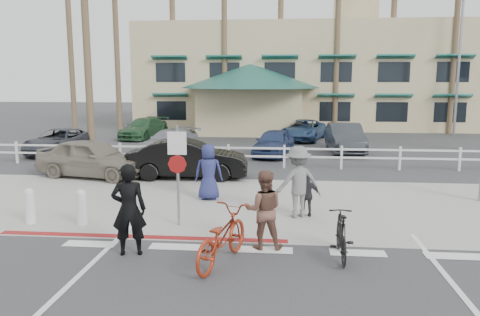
# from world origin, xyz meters

# --- Properties ---
(ground) EXTENTS (140.00, 140.00, 0.00)m
(ground) POSITION_xyz_m (0.00, 0.00, 0.00)
(ground) COLOR #333335
(bike_path) EXTENTS (12.00, 16.00, 0.01)m
(bike_path) POSITION_xyz_m (0.00, -2.00, 0.00)
(bike_path) COLOR #333335
(bike_path) RESTS_ON ground
(sidewalk_plaza) EXTENTS (22.00, 7.00, 0.01)m
(sidewalk_plaza) POSITION_xyz_m (0.00, 4.50, 0.01)
(sidewalk_plaza) COLOR gray
(sidewalk_plaza) RESTS_ON ground
(cross_street) EXTENTS (40.00, 5.00, 0.01)m
(cross_street) POSITION_xyz_m (0.00, 8.50, 0.00)
(cross_street) COLOR #333335
(cross_street) RESTS_ON ground
(parking_lot) EXTENTS (50.00, 16.00, 0.01)m
(parking_lot) POSITION_xyz_m (0.00, 18.00, 0.00)
(parking_lot) COLOR #333335
(parking_lot) RESTS_ON ground
(curb_red) EXTENTS (7.00, 0.25, 0.02)m
(curb_red) POSITION_xyz_m (-3.00, 1.20, 0.01)
(curb_red) COLOR maroon
(curb_red) RESTS_ON ground
(rail_fence) EXTENTS (29.40, 0.16, 1.00)m
(rail_fence) POSITION_xyz_m (0.50, 10.50, 0.50)
(rail_fence) COLOR silver
(rail_fence) RESTS_ON ground
(building) EXTENTS (28.00, 16.00, 11.30)m
(building) POSITION_xyz_m (2.00, 31.00, 5.65)
(building) COLOR #CDBB8C
(building) RESTS_ON ground
(sign_post) EXTENTS (0.50, 0.10, 2.90)m
(sign_post) POSITION_xyz_m (-2.30, 2.20, 1.45)
(sign_post) COLOR gray
(sign_post) RESTS_ON ground
(bollard_0) EXTENTS (0.26, 0.26, 0.95)m
(bollard_0) POSITION_xyz_m (-4.80, 2.00, 0.47)
(bollard_0) COLOR silver
(bollard_0) RESTS_ON ground
(bollard_1) EXTENTS (0.26, 0.26, 0.95)m
(bollard_1) POSITION_xyz_m (-6.20, 2.00, 0.47)
(bollard_1) COLOR silver
(bollard_1) RESTS_ON ground
(streetlight_1) EXTENTS (0.60, 2.00, 9.50)m
(streetlight_1) POSITION_xyz_m (12.00, 24.00, 4.75)
(streetlight_1) COLOR gray
(streetlight_1) RESTS_ON ground
(palm_0) EXTENTS (4.00, 4.00, 15.00)m
(palm_0) POSITION_xyz_m (-16.00, 26.00, 7.50)
(palm_0) COLOR #225520
(palm_0) RESTS_ON ground
(palm_1) EXTENTS (4.00, 4.00, 13.00)m
(palm_1) POSITION_xyz_m (-12.00, 25.00, 6.50)
(palm_1) COLOR #225520
(palm_1) RESTS_ON ground
(palm_2) EXTENTS (4.00, 4.00, 16.00)m
(palm_2) POSITION_xyz_m (-8.00, 26.00, 8.00)
(palm_2) COLOR #225520
(palm_2) RESTS_ON ground
(palm_3) EXTENTS (4.00, 4.00, 14.00)m
(palm_3) POSITION_xyz_m (-4.00, 25.00, 7.00)
(palm_3) COLOR #225520
(palm_3) RESTS_ON ground
(palm_4) EXTENTS (4.00, 4.00, 15.00)m
(palm_4) POSITION_xyz_m (0.00, 26.00, 7.50)
(palm_4) COLOR #225520
(palm_4) RESTS_ON ground
(palm_5) EXTENTS (4.00, 4.00, 13.00)m
(palm_5) POSITION_xyz_m (4.00, 25.00, 6.50)
(palm_5) COLOR #225520
(palm_5) RESTS_ON ground
(palm_6) EXTENTS (4.00, 4.00, 17.00)m
(palm_6) POSITION_xyz_m (8.00, 26.00, 8.50)
(palm_6) COLOR #225520
(palm_6) RESTS_ON ground
(palm_7) EXTENTS (4.00, 4.00, 14.00)m
(palm_7) POSITION_xyz_m (12.00, 25.00, 7.00)
(palm_7) COLOR #225520
(palm_7) RESTS_ON ground
(palm_10) EXTENTS (4.00, 4.00, 12.00)m
(palm_10) POSITION_xyz_m (-10.00, 15.00, 6.00)
(palm_10) COLOR #225520
(palm_10) RESTS_ON ground
(bike_red) EXTENTS (1.39, 2.30, 1.14)m
(bike_red) POSITION_xyz_m (-0.86, -0.23, 0.57)
(bike_red) COLOR maroon
(bike_red) RESTS_ON ground
(rider_red) EXTENTS (0.81, 0.62, 2.00)m
(rider_red) POSITION_xyz_m (-2.88, 0.09, 1.00)
(rider_red) COLOR black
(rider_red) RESTS_ON ground
(bike_black) EXTENTS (0.50, 1.69, 1.01)m
(bike_black) POSITION_xyz_m (1.60, 0.31, 0.51)
(bike_black) COLOR black
(bike_black) RESTS_ON ground
(rider_black) EXTENTS (0.90, 0.72, 1.77)m
(rider_black) POSITION_xyz_m (-0.05, 0.75, 0.89)
(rider_black) COLOR brown
(rider_black) RESTS_ON ground
(pedestrian_a) EXTENTS (1.46, 1.18, 1.97)m
(pedestrian_a) POSITION_xyz_m (0.77, 3.26, 0.98)
(pedestrian_a) COLOR slate
(pedestrian_a) RESTS_ON ground
(pedestrian_child) EXTENTS (0.72, 0.31, 1.22)m
(pedestrian_child) POSITION_xyz_m (1.03, 3.31, 0.61)
(pedestrian_child) COLOR #27262A
(pedestrian_child) RESTS_ON ground
(pedestrian_b) EXTENTS (0.91, 0.63, 1.77)m
(pedestrian_b) POSITION_xyz_m (-1.96, 4.93, 0.89)
(pedestrian_b) COLOR navy
(pedestrian_b) RESTS_ON ground
(car_white_sedan) EXTENTS (4.61, 1.84, 1.49)m
(car_white_sedan) POSITION_xyz_m (-3.26, 8.09, 0.74)
(car_white_sedan) COLOR black
(car_white_sedan) RESTS_ON ground
(car_red_compact) EXTENTS (4.68, 2.74, 1.50)m
(car_red_compact) POSITION_xyz_m (-6.99, 7.94, 0.75)
(car_red_compact) COLOR gray
(car_red_compact) RESTS_ON ground
(lot_car_0) EXTENTS (2.25, 4.60, 1.26)m
(lot_car_0) POSITION_xyz_m (-11.11, 13.55, 0.63)
(lot_car_0) COLOR #2C3038
(lot_car_0) RESTS_ON ground
(lot_car_1) EXTENTS (2.99, 4.48, 1.20)m
(lot_car_1) POSITION_xyz_m (-5.52, 14.17, 0.60)
(lot_car_1) COLOR gray
(lot_car_1) RESTS_ON ground
(lot_car_2) EXTENTS (2.31, 4.13, 1.33)m
(lot_car_2) POSITION_xyz_m (-0.12, 13.79, 0.66)
(lot_car_2) COLOR navy
(lot_car_2) RESTS_ON ground
(lot_car_3) EXTENTS (1.73, 4.60, 1.50)m
(lot_car_3) POSITION_xyz_m (3.54, 15.32, 0.75)
(lot_car_3) COLOR #2B3034
(lot_car_3) RESTS_ON ground
(lot_car_4) EXTENTS (2.63, 4.76, 1.31)m
(lot_car_4) POSITION_xyz_m (-8.67, 20.15, 0.65)
(lot_car_4) COLOR #264F2E
(lot_car_4) RESTS_ON ground
(lot_car_5) EXTENTS (3.32, 5.03, 1.29)m
(lot_car_5) POSITION_xyz_m (1.60, 20.16, 0.64)
(lot_car_5) COLOR navy
(lot_car_5) RESTS_ON ground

